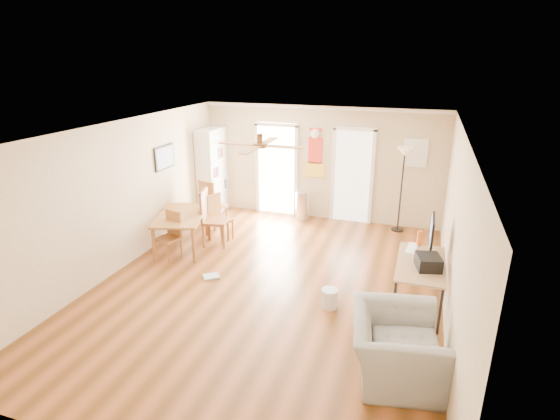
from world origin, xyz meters
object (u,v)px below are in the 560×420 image
(dining_chair_near, at_px, (168,236))
(trash_can, at_px, (302,206))
(dining_chair_right_b, at_px, (215,218))
(armchair, at_px, (396,347))
(dining_chair_far, at_px, (214,203))
(torchiere_lamp, at_px, (401,190))
(printer, at_px, (428,262))
(wastebasket_a, at_px, (330,298))
(dining_chair_right_a, at_px, (221,218))
(dining_table, at_px, (182,231))
(wastebasket_b, at_px, (411,344))
(computer_desk, at_px, (418,285))
(bookshelf, at_px, (213,171))

(dining_chair_near, relative_size, trash_can, 1.34)
(dining_chair_right_b, distance_m, armchair, 4.68)
(dining_chair_right_b, bearing_deg, dining_chair_far, 15.74)
(trash_can, xyz_separation_m, torchiere_lamp, (2.17, 0.03, 0.58))
(printer, bearing_deg, dining_chair_right_b, 148.26)
(printer, distance_m, wastebasket_a, 1.55)
(dining_chair_right_a, height_order, armchair, dining_chair_right_a)
(dining_table, distance_m, armchair, 4.94)
(dining_table, bearing_deg, dining_chair_right_a, 48.07)
(dining_chair_near, height_order, printer, printer)
(dining_chair_right_a, xyz_separation_m, wastebasket_b, (3.93, -2.58, -0.33))
(armchair, bearing_deg, computer_desk, -16.81)
(torchiere_lamp, distance_m, computer_desk, 3.16)
(dining_chair_near, distance_m, wastebasket_a, 3.33)
(wastebasket_a, bearing_deg, dining_chair_right_b, 149.65)
(dining_chair_right_b, distance_m, torchiere_lamp, 3.97)
(dining_chair_far, bearing_deg, dining_chair_right_b, 135.70)
(dining_table, distance_m, computer_desk, 4.57)
(bookshelf, relative_size, dining_chair_right_a, 2.14)
(bookshelf, relative_size, printer, 5.41)
(dining_chair_right_a, xyz_separation_m, dining_chair_near, (-0.55, -1.12, -0.02))
(torchiere_lamp, height_order, printer, torchiere_lamp)
(bookshelf, xyz_separation_m, torchiere_lamp, (4.37, 0.18, -0.10))
(dining_chair_near, distance_m, wastebasket_b, 4.72)
(bookshelf, relative_size, armchair, 1.72)
(dining_chair_right_b, bearing_deg, dining_table, 111.31)
(dining_chair_far, height_order, trash_can, dining_chair_far)
(dining_chair_right_a, xyz_separation_m, dining_chair_right_b, (0.00, -0.24, 0.09))
(dining_chair_far, height_order, wastebasket_b, dining_chair_far)
(bookshelf, bearing_deg, dining_table, -99.18)
(wastebasket_a, distance_m, wastebasket_b, 1.45)
(dining_chair_near, relative_size, dining_chair_far, 0.84)
(computer_desk, bearing_deg, bookshelf, 149.29)
(computer_desk, height_order, wastebasket_a, computer_desk)
(dining_chair_right_a, bearing_deg, trash_can, -21.21)
(torchiere_lamp, height_order, wastebasket_b, torchiere_lamp)
(bookshelf, bearing_deg, armchair, -63.44)
(wastebasket_a, relative_size, armchair, 0.25)
(dining_chair_right_b, bearing_deg, torchiere_lamp, -73.16)
(dining_chair_far, distance_m, wastebasket_b, 5.47)
(trash_can, height_order, printer, printer)
(armchair, bearing_deg, bookshelf, 35.92)
(dining_chair_right_a, xyz_separation_m, computer_desk, (3.96, -1.37, -0.11))
(dining_table, height_order, printer, printer)
(dining_chair_right_a, distance_m, dining_chair_far, 0.80)
(bookshelf, bearing_deg, dining_chair_right_b, -81.52)
(wastebasket_a, height_order, wastebasket_b, same)
(trash_can, bearing_deg, computer_desk, -48.65)
(dining_chair_near, distance_m, trash_can, 3.34)
(printer, relative_size, wastebasket_b, 1.27)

